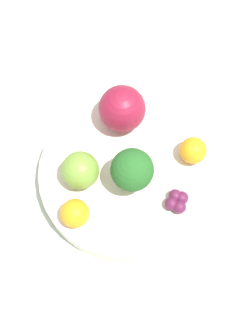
# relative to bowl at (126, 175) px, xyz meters

# --- Properties ---
(ground_plane) EXTENTS (6.00, 6.00, 0.00)m
(ground_plane) POSITION_rel_bowl_xyz_m (0.00, 0.00, -0.04)
(ground_plane) COLOR gray
(table_surface) EXTENTS (1.20, 1.20, 0.02)m
(table_surface) POSITION_rel_bowl_xyz_m (0.00, 0.00, -0.03)
(table_surface) COLOR #B2C6B2
(table_surface) RESTS_ON ground_plane
(bowl) EXTENTS (0.23, 0.23, 0.03)m
(bowl) POSITION_rel_bowl_xyz_m (0.00, 0.00, 0.00)
(bowl) COLOR silver
(bowl) RESTS_ON table_surface
(broccoli) EXTENTS (0.05, 0.05, 0.07)m
(broccoli) POSITION_rel_bowl_xyz_m (0.00, -0.02, 0.05)
(broccoli) COLOR #99C17A
(broccoli) RESTS_ON bowl
(apple_red) EXTENTS (0.06, 0.06, 0.06)m
(apple_red) POSITION_rel_bowl_xyz_m (0.03, 0.07, 0.05)
(apple_red) COLOR maroon
(apple_red) RESTS_ON bowl
(apple_green) EXTENTS (0.05, 0.05, 0.05)m
(apple_green) POSITION_rel_bowl_xyz_m (-0.06, 0.02, 0.04)
(apple_green) COLOR olive
(apple_green) RESTS_ON bowl
(orange_front) EXTENTS (0.04, 0.04, 0.04)m
(orange_front) POSITION_rel_bowl_xyz_m (0.09, -0.02, 0.03)
(orange_front) COLOR orange
(orange_front) RESTS_ON bowl
(orange_back) EXTENTS (0.04, 0.04, 0.04)m
(orange_back) POSITION_rel_bowl_xyz_m (-0.08, -0.03, 0.03)
(orange_back) COLOR orange
(orange_back) RESTS_ON bowl
(grape_cluster) EXTENTS (0.03, 0.03, 0.02)m
(grape_cluster) POSITION_rel_bowl_xyz_m (0.04, -0.07, 0.02)
(grape_cluster) COLOR #5B1E42
(grape_cluster) RESTS_ON bowl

